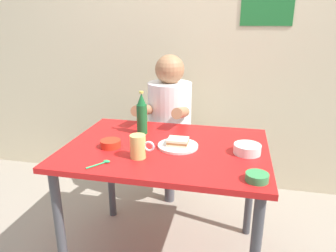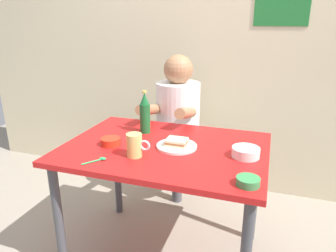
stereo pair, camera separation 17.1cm
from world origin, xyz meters
name	(u,v)px [view 1 (the left image)]	position (x,y,z in m)	size (l,w,h in m)	color
wall_back	(195,33)	(0.00, 1.05, 1.30)	(4.40, 0.09, 2.60)	beige
dining_table	(166,161)	(0.00, 0.00, 0.65)	(1.10, 0.80, 0.74)	red
stool	(170,161)	(-0.12, 0.63, 0.35)	(0.34, 0.34, 0.45)	#4C4C51
person_seated	(169,110)	(-0.12, 0.62, 0.77)	(0.33, 0.56, 0.72)	white
plate_orange	(178,146)	(0.07, 0.00, 0.75)	(0.22, 0.22, 0.01)	silver
sandwich	(178,141)	(0.07, 0.00, 0.77)	(0.11, 0.09, 0.04)	beige
beer_mug	(138,146)	(-0.10, -0.18, 0.80)	(0.13, 0.08, 0.12)	#D1BC66
beer_bottle	(142,115)	(-0.19, 0.17, 0.86)	(0.06, 0.06, 0.26)	#19602D
sauce_bowl_chili	(110,143)	(-0.29, -0.08, 0.76)	(0.11, 0.11, 0.04)	red
rice_bowl_white	(247,149)	(0.43, -0.01, 0.77)	(0.14, 0.14, 0.05)	silver
dip_bowl_green	(257,177)	(0.47, -0.30, 0.76)	(0.10, 0.10, 0.03)	#388C4C
spoon	(103,163)	(-0.25, -0.29, 0.75)	(0.09, 0.10, 0.01)	#26A559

